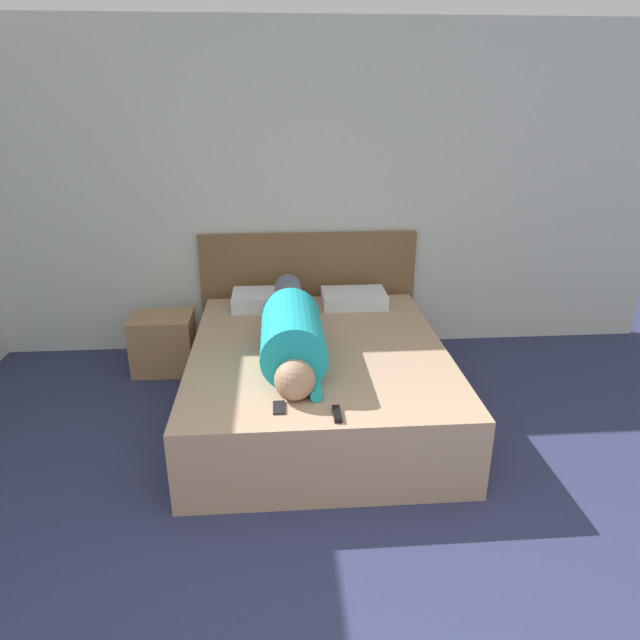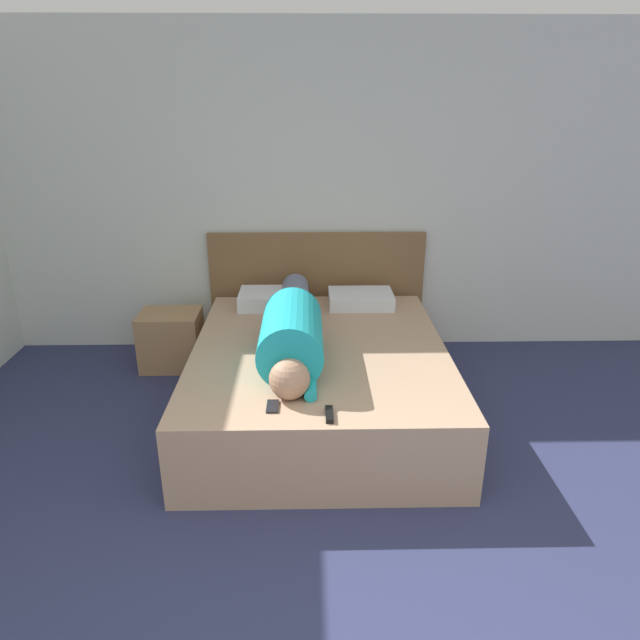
% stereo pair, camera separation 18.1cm
% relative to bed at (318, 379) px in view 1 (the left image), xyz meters
% --- Properties ---
extents(wall_back, '(6.15, 0.06, 2.60)m').
position_rel_bed_xyz_m(wall_back, '(-0.10, 1.20, 1.05)').
color(wall_back, silver).
rests_on(wall_back, ground_plane).
extents(bed, '(1.67, 2.03, 0.49)m').
position_rel_bed_xyz_m(bed, '(0.00, 0.00, 0.00)').
color(bed, tan).
rests_on(bed, ground_plane).
extents(headboard, '(1.79, 0.04, 1.00)m').
position_rel_bed_xyz_m(headboard, '(0.00, 1.13, 0.26)').
color(headboard, brown).
rests_on(headboard, ground_plane).
extents(nightstand, '(0.47, 0.37, 0.46)m').
position_rel_bed_xyz_m(nightstand, '(-1.17, 0.74, -0.02)').
color(nightstand, '#A37A51').
rests_on(nightstand, ground_plane).
extents(person_lying, '(0.38, 1.76, 0.38)m').
position_rel_bed_xyz_m(person_lying, '(-0.18, -0.09, 0.41)').
color(person_lying, tan).
rests_on(person_lying, bed).
extents(pillow_near_headboard, '(0.53, 0.35, 0.12)m').
position_rel_bed_xyz_m(pillow_near_headboard, '(-0.35, 0.79, 0.31)').
color(pillow_near_headboard, white).
rests_on(pillow_near_headboard, bed).
extents(pillow_second, '(0.50, 0.35, 0.11)m').
position_rel_bed_xyz_m(pillow_second, '(0.34, 0.79, 0.30)').
color(pillow_second, white).
rests_on(pillow_second, bed).
extents(tv_remote, '(0.04, 0.15, 0.02)m').
position_rel_bed_xyz_m(tv_remote, '(0.03, -0.89, 0.26)').
color(tv_remote, black).
rests_on(tv_remote, bed).
extents(cell_phone, '(0.06, 0.13, 0.01)m').
position_rel_bed_xyz_m(cell_phone, '(-0.27, -0.79, 0.25)').
color(cell_phone, black).
rests_on(cell_phone, bed).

